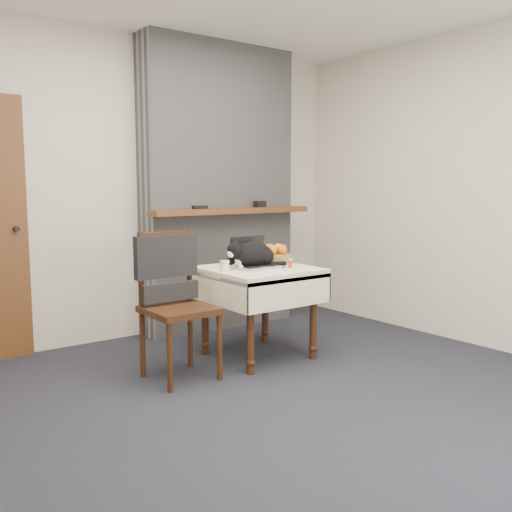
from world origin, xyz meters
The scene contains 11 objects.
ground centered at (0.00, 0.00, 0.00)m, with size 4.50×4.50×0.00m, color black.
room_shell centered at (0.00, 0.46, 1.76)m, with size 4.52×4.01×2.61m.
chimney centered at (0.90, 1.85, 1.30)m, with size 1.62×0.48×2.60m.
side_table centered at (0.60, 0.84, 0.59)m, with size 0.78×0.78×0.70m.
laptop centered at (0.56, 0.87, 0.76)m, with size 0.33×0.28×0.24m.
cat centered at (0.56, 0.86, 0.80)m, with size 0.48×0.21×0.23m.
cream_jar centered at (0.27, 0.82, 0.74)m, with size 0.07×0.07×0.08m, color white.
pill_bottle centered at (0.79, 0.69, 0.74)m, with size 0.03×0.03×0.07m.
fruit_basket centered at (0.85, 0.95, 0.76)m, with size 0.27×0.27×0.15m.
desk_clutter centered at (0.79, 0.83, 0.70)m, with size 0.13×0.02×0.01m, color black.
chair centered at (-0.14, 0.86, 0.65)m, with size 0.47×0.45×1.01m.
Camera 1 is at (-2.02, -2.61, 1.33)m, focal length 40.00 mm.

